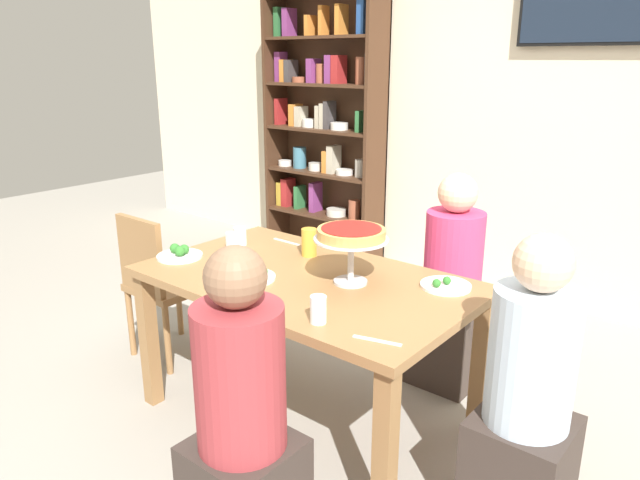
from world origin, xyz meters
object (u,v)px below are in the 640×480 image
object	(u,v)px
bookshelf	(324,126)
chair_head_west	(160,280)
water_glass_clear_near	(240,236)
water_glass_clear_spare	(318,310)
salad_plate_far_diner	(180,254)
cutlery_knife_near	(377,341)
water_glass_clear_far	(232,242)
cutlery_fork_near	(286,242)
salad_plate_spare	(252,275)
diner_near_right	(242,433)
deep_dish_pizza_stand	(351,237)
diner_head_east	(526,410)
beer_glass_amber_tall	(309,242)
diner_far_right	(451,297)
salad_plate_near_diner	(445,285)
dining_table	(306,295)

from	to	relation	value
bookshelf	chair_head_west	world-z (taller)	bookshelf
water_glass_clear_near	water_glass_clear_spare	xyz separation A→B (m)	(0.93, -0.48, 0.01)
salad_plate_far_diner	cutlery_knife_near	xyz separation A→B (m)	(1.27, -0.13, -0.02)
water_glass_clear_far	cutlery_fork_near	size ratio (longest dim) A/B	0.52
bookshelf	cutlery_fork_near	distance (m)	2.05
water_glass_clear_far	cutlery_knife_near	world-z (taller)	water_glass_clear_far
chair_head_west	salad_plate_spare	distance (m)	0.92
diner_near_right	deep_dish_pizza_stand	distance (m)	0.96
diner_head_east	bookshelf	bearing A→B (deg)	-38.38
beer_glass_amber_tall	cutlery_knife_near	distance (m)	0.97
diner_far_right	cutlery_fork_near	bearing A→B (deg)	-61.54
diner_head_east	salad_plate_far_diner	world-z (taller)	diner_head_east
diner_head_east	cutlery_fork_near	distance (m)	1.54
bookshelf	diner_far_right	bearing A→B (deg)	-33.89
salad_plate_near_diner	chair_head_west	bearing A→B (deg)	-167.84
deep_dish_pizza_stand	water_glass_clear_near	world-z (taller)	deep_dish_pizza_stand
diner_near_right	cutlery_fork_near	distance (m)	1.36
chair_head_west	deep_dish_pizza_stand	xyz separation A→B (m)	(1.25, 0.13, 0.47)
dining_table	water_glass_clear_spare	world-z (taller)	water_glass_clear_spare
deep_dish_pizza_stand	salad_plate_spare	bearing A→B (deg)	-146.59
cutlery_knife_near	salad_plate_near_diner	bearing A→B (deg)	80.00
diner_head_east	deep_dish_pizza_stand	size ratio (longest dim) A/B	3.51
deep_dish_pizza_stand	water_glass_clear_near	xyz separation A→B (m)	(-0.78, 0.07, -0.16)
chair_head_west	salad_plate_near_diner	world-z (taller)	chair_head_west
dining_table	water_glass_clear_far	world-z (taller)	water_glass_clear_far
diner_head_east	beer_glass_amber_tall	distance (m)	1.30
diner_near_right	bookshelf	bearing A→B (deg)	34.27
salad_plate_near_diner	water_glass_clear_spare	xyz separation A→B (m)	(-0.20, -0.62, 0.04)
salad_plate_spare	cutlery_knife_near	world-z (taller)	salad_plate_spare
cutlery_knife_near	cutlery_fork_near	bearing A→B (deg)	132.34
diner_head_east	salad_plate_spare	world-z (taller)	diner_head_east
diner_far_right	deep_dish_pizza_stand	xyz separation A→B (m)	(-0.15, -0.69, 0.46)
dining_table	water_glass_clear_near	world-z (taller)	water_glass_clear_near
deep_dish_pizza_stand	cutlery_fork_near	bearing A→B (deg)	157.13
water_glass_clear_near	salad_plate_spare	bearing A→B (deg)	-37.76
salad_plate_spare	dining_table	bearing A→B (deg)	47.16
water_glass_clear_near	water_glass_clear_far	distance (m)	0.10
diner_head_east	water_glass_clear_far	xyz separation A→B (m)	(-1.59, 0.08, 0.30)
diner_head_east	water_glass_clear_far	bearing A→B (deg)	-2.70
salad_plate_far_diner	diner_far_right	bearing A→B (deg)	42.79
beer_glass_amber_tall	water_glass_clear_near	bearing A→B (deg)	-166.18
diner_far_right	cutlery_knife_near	world-z (taller)	diner_far_right
chair_head_west	water_glass_clear_far	world-z (taller)	chair_head_west
diner_far_right	diner_head_east	xyz separation A→B (m)	(0.70, -0.78, 0.00)
dining_table	cutlery_fork_near	size ratio (longest dim) A/B	8.45
salad_plate_spare	water_glass_clear_spare	size ratio (longest dim) A/B	2.17
water_glass_clear_near	cutlery_knife_near	distance (m)	1.28
chair_head_west	cutlery_fork_near	size ratio (longest dim) A/B	4.83
salad_plate_near_diner	water_glass_clear_far	world-z (taller)	water_glass_clear_far
salad_plate_far_diner	water_glass_clear_spare	bearing A→B (deg)	-8.14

